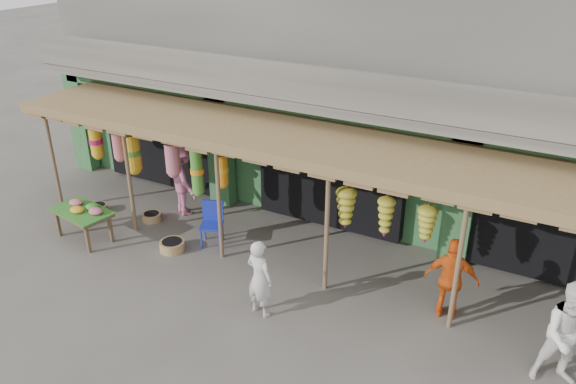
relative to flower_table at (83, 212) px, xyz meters
The scene contains 12 objects.
ground 4.89m from the flower_table, 12.38° to the left, with size 80.00×80.00×0.00m, color #514C47.
building 8.02m from the flower_table, 51.31° to the left, with size 16.40×6.80×7.00m.
awning 5.28m from the flower_table, 21.85° to the left, with size 14.00×2.70×2.79m.
flower_table is the anchor object (origin of this frame).
blue_chair 2.98m from the flower_table, 25.25° to the left, with size 0.64×0.64×1.01m.
basket_left 1.70m from the flower_table, 62.01° to the left, with size 0.46×0.46×0.19m, color brown.
basket_mid 2.23m from the flower_table, 14.39° to the left, with size 0.57×0.57×0.22m, color olive.
basket_right 1.49m from the flower_table, 124.38° to the left, with size 0.42×0.42×0.19m, color #9A7B48.
person_front 5.01m from the flower_table, ahead, with size 0.57×0.37×1.56m, color beige.
person_right 10.11m from the flower_table, ahead, with size 0.90×0.70×1.85m, color white.
person_vendor 8.19m from the flower_table, ahead, with size 0.97×0.40×1.65m, color #E25815.
person_shopper 2.47m from the flower_table, 60.05° to the left, with size 1.22×0.70×1.89m, color #C26688.
Camera 1 is at (4.80, -8.79, 6.66)m, focal length 35.00 mm.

